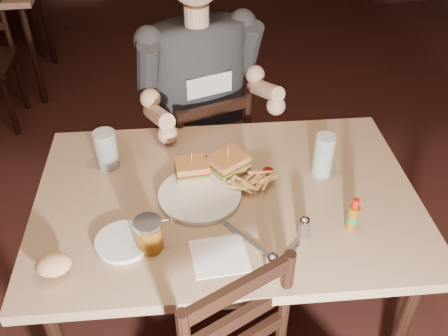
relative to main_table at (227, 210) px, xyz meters
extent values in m
cube|color=tan|center=(0.00, 0.00, 0.05)|extent=(1.40, 1.01, 0.04)
cylinder|color=black|center=(-0.53, 0.41, -0.33)|extent=(0.05, 0.05, 0.73)
cylinder|color=black|center=(0.60, 0.28, -0.33)|extent=(0.05, 0.05, 0.73)
cylinder|color=black|center=(-0.92, 2.13, -0.33)|extent=(0.04, 0.04, 0.73)
cylinder|color=black|center=(-0.89, 2.77, -0.33)|extent=(0.04, 0.04, 0.73)
cylinder|color=white|center=(-0.09, 0.00, 0.08)|extent=(0.30, 0.30, 0.02)
ellipsoid|color=maroon|center=(0.17, 0.08, 0.09)|extent=(0.05, 0.05, 0.01)
cylinder|color=silver|center=(-0.39, 0.25, 0.15)|extent=(0.09, 0.09, 0.15)
cylinder|color=silver|center=(0.36, 0.05, 0.15)|extent=(0.08, 0.08, 0.16)
cube|color=white|center=(-0.08, -0.27, 0.07)|extent=(0.17, 0.16, 0.00)
cube|color=silver|center=(0.02, -0.23, 0.08)|extent=(0.13, 0.20, 0.01)
cube|color=silver|center=(0.11, -0.32, 0.08)|extent=(0.13, 0.12, 0.01)
cylinder|color=white|center=(-0.36, -0.16, 0.08)|extent=(0.19, 0.19, 0.01)
ellipsoid|color=tan|center=(-0.56, -0.24, 0.12)|extent=(0.11, 0.09, 0.06)
camera|label=1|loc=(-0.27, -1.26, 1.22)|focal=40.00mm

